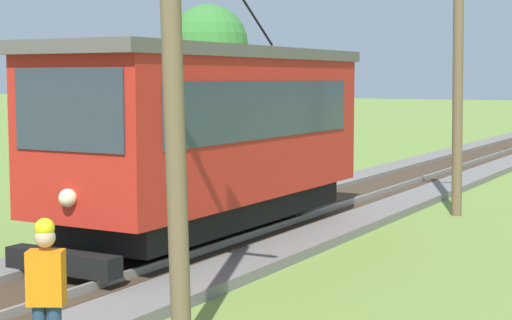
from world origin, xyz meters
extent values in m
cube|color=red|center=(0.00, 18.76, 2.30)|extent=(2.50, 8.00, 2.60)
cube|color=#56514C|center=(0.00, 18.76, 3.71)|extent=(2.60, 8.32, 0.22)
cube|color=black|center=(0.00, 18.76, 0.72)|extent=(2.10, 7.04, 0.44)
cube|color=#2D3842|center=(0.00, 14.74, 2.77)|extent=(2.10, 0.03, 1.25)
cube|color=#2D3842|center=(1.26, 18.76, 2.66)|extent=(0.02, 6.72, 1.04)
sphere|color=#F4EAB2|center=(0.00, 14.70, 1.45)|extent=(0.28, 0.28, 0.28)
cylinder|color=black|center=(0.00, 20.36, 4.52)|extent=(0.05, 1.67, 1.19)
cube|color=black|center=(0.00, 14.56, 0.50)|extent=(2.00, 0.36, 0.32)
cylinder|color=black|center=(0.00, 16.52, 0.72)|extent=(1.54, 0.80, 0.80)
cylinder|color=black|center=(0.00, 21.00, 0.72)|extent=(1.54, 0.80, 0.80)
cylinder|color=brown|center=(3.08, 13.04, 3.45)|extent=(0.24, 0.53, 6.91)
cylinder|color=brown|center=(3.08, 24.51, 3.56)|extent=(0.24, 0.58, 7.13)
cube|color=orange|center=(2.41, 11.65, 1.15)|extent=(0.45, 0.39, 0.58)
sphere|color=tan|center=(2.41, 11.65, 1.58)|extent=(0.22, 0.22, 0.22)
sphere|color=yellow|center=(2.41, 11.65, 1.68)|extent=(0.21, 0.21, 0.21)
cylinder|color=#4C3823|center=(-13.17, 39.34, 1.72)|extent=(0.32, 0.32, 3.44)
sphere|color=#387A33|center=(-13.17, 39.34, 4.85)|extent=(3.76, 3.76, 3.76)
camera|label=1|loc=(8.61, 5.12, 3.24)|focal=59.38mm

